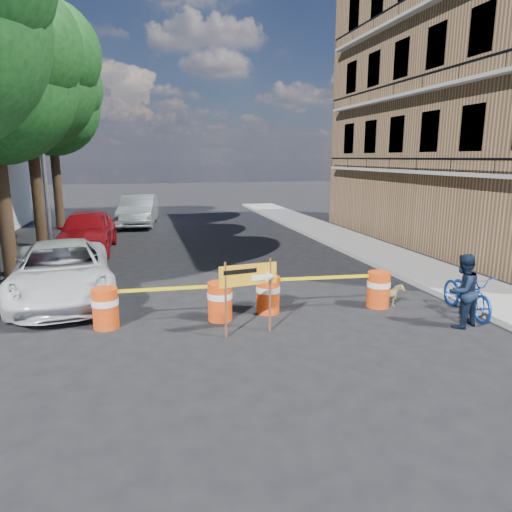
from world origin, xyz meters
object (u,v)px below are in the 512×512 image
barrel_mid_left (220,300)px  dog (390,296)px  sedan_red (87,231)px  sedan_silver (138,210)px  pedestrian (462,291)px  bicycle (469,274)px  suv_white (62,271)px  barrel_far_left (105,307)px  barrel_mid_right (268,294)px  barrel_far_right (378,289)px  detour_sign (255,280)px

barrel_mid_left → dog: size_ratio=1.29×
sedan_red → sedan_silver: bearing=76.4°
pedestrian → bicycle: (0.71, 0.69, 0.16)m
bicycle → sedan_red: bicycle is taller
suv_white → sedan_silver: (2.00, 13.39, 0.09)m
suv_white → sedan_red: 6.39m
bicycle → sedan_silver: (-7.60, 17.12, -0.16)m
dog → sedan_silver: size_ratio=0.14×
barrel_far_left → bicycle: (8.36, -1.18, 0.52)m
dog → barrel_mid_right: bearing=71.3°
barrel_mid_left → sedan_red: bearing=112.6°
barrel_far_right → sedan_red: size_ratio=0.18×
bicycle → suv_white: bearing=166.3°
barrel_mid_left → sedan_red: (-3.78, 9.07, 0.36)m
barrel_far_right → suv_white: suv_white is taller
barrel_mid_left → pedestrian: bearing=-18.8°
barrel_far_left → barrel_mid_left: same height
detour_sign → sedan_red: 10.99m
detour_sign → pedestrian: 4.61m
sedan_silver → barrel_far_right: bearing=-63.6°
sedan_red → sedan_silver: 7.28m
suv_white → sedan_red: bearing=83.0°
barrel_far_right → dog: size_ratio=1.29×
bicycle → dog: 1.90m
pedestrian → dog: 1.85m
detour_sign → sedan_silver: bearing=90.3°
dog → barrel_far_left: bearing=75.9°
barrel_mid_left → suv_white: size_ratio=0.17×
barrel_far_left → barrel_far_right: (6.56, -0.17, 0.00)m
barrel_far_right → dog: barrel_far_right is taller
sedan_silver → detour_sign: bearing=-75.5°
barrel_far_left → dog: barrel_far_left is taller
barrel_mid_right → barrel_mid_left: bearing=-169.7°
suv_white → sedan_silver: sedan_silver is taller
barrel_far_left → bicycle: bicycle is taller
pedestrian → dog: pedestrian is taller
barrel_far_right → detour_sign: 3.66m
sedan_red → dog: bearing=-46.5°
barrel_far_right → detour_sign: detour_sign is taller
dog → suv_white: (-8.07, 2.84, 0.45)m
suv_white → barrel_mid_right: bearing=-33.1°
dog → sedan_red: (-8.07, 9.24, 0.54)m
detour_sign → bicycle: (5.24, -0.03, -0.19)m
barrel_far_left → detour_sign: size_ratio=0.55×
pedestrian → sedan_silver: sedan_silver is taller
barrel_mid_right → suv_white: (-5.00, 2.45, 0.28)m
barrel_far_right → dog: (0.26, -0.13, -0.18)m
barrel_far_right → sedan_silver: 17.12m
barrel_far_left → sedan_red: bearing=97.9°
barrel_mid_right → sedan_silver: sedan_silver is taller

